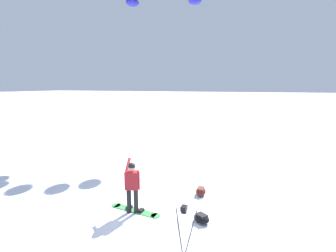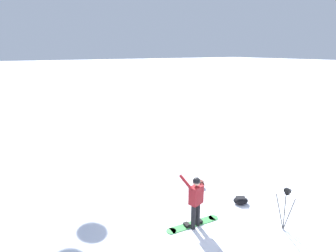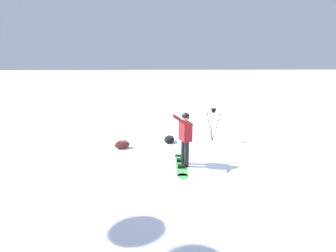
{
  "view_description": "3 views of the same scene",
  "coord_description": "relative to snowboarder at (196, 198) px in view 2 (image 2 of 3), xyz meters",
  "views": [
    {
      "loc": [
        -3.17,
        6.62,
        3.89
      ],
      "look_at": [
        -0.02,
        -1.64,
        2.45
      ],
      "focal_mm": 26.52,
      "sensor_mm": 36.0,
      "label": 1
    },
    {
      "loc": [
        5.03,
        6.13,
        5.12
      ],
      "look_at": [
        0.04,
        -1.79,
        2.59
      ],
      "focal_mm": 30.24,
      "sensor_mm": 36.0,
      "label": 2
    },
    {
      "loc": [
        6.72,
        -0.9,
        2.89
      ],
      "look_at": [
        -0.69,
        -0.06,
        0.94
      ],
      "focal_mm": 24.71,
      "sensor_mm": 36.0,
      "label": 3
    }
  ],
  "objects": [
    {
      "name": "gear_bag_small",
      "position": [
        -2.12,
        -0.21,
        -0.84
      ],
      "size": [
        0.61,
        0.56,
        0.24
      ],
      "color": "black",
      "rests_on": "ground_plane"
    },
    {
      "name": "camera_tripod",
      "position": [
        -2.11,
        1.49,
        -0.03
      ],
      "size": [
        0.51,
        0.51,
        1.31
      ],
      "color": "#262628",
      "rests_on": "ground_plane"
    },
    {
      "name": "ground_plane",
      "position": [
        -0.41,
        -0.31,
        -0.97
      ],
      "size": [
        300.0,
        300.0,
        0.0
      ],
      "primitive_type": "plane",
      "color": "white"
    },
    {
      "name": "snowboard",
      "position": [
        -0.01,
        -0.12,
        -0.95
      ],
      "size": [
        1.78,
        0.43,
        0.1
      ],
      "color": "#3F994C",
      "rests_on": "ground_plane"
    },
    {
      "name": "gear_bag_large",
      "position": [
        -1.68,
        -1.97,
        -0.82
      ],
      "size": [
        0.41,
        0.59,
        0.27
      ],
      "color": "#4C1E19",
      "rests_on": "ground_plane"
    },
    {
      "name": "snowboarder",
      "position": [
        0.0,
        0.0,
        0.0
      ],
      "size": [
        0.59,
        0.61,
        1.63
      ],
      "color": "black",
      "rests_on": "ground_plane"
    }
  ]
}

